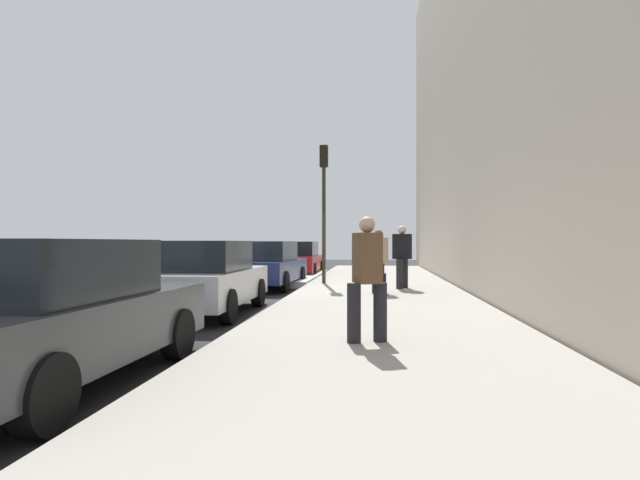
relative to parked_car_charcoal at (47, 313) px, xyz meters
The scene contains 14 objects.
ground_plane 10.61m from the parked_car_charcoal, ahead, with size 56.00×56.00×0.00m, color black.
sidewalk 11.16m from the parked_car_charcoal, 18.13° to the right, with size 28.00×4.60×0.15m, color #A39E93.
building_facade 14.01m from the parked_car_charcoal, 30.43° to the right, with size 32.00×0.80×15.00m, color #9E9384.
lane_stripe_centre 11.04m from the parked_car_charcoal, 15.99° to the left, with size 28.00×0.14×0.01m, color gold.
snow_bank_curb 15.02m from the parked_car_charcoal, ahead, with size 7.27×0.56×0.22m, color white.
parked_car_charcoal is the anchor object (origin of this frame).
parked_car_silver 5.36m from the parked_car_charcoal, ahead, with size 4.18×1.94×1.51m.
parked_car_navy 11.32m from the parked_car_charcoal, ahead, with size 4.62×2.01×1.51m.
parked_car_red 17.10m from the parked_car_charcoal, ahead, with size 4.63×1.93×1.51m.
pedestrian_brown_coat 3.80m from the parked_car_charcoal, 58.68° to the right, with size 0.52×0.53×1.68m.
pedestrian_black_coat 10.93m from the parked_car_charcoal, 22.15° to the right, with size 0.56×0.57×1.81m.
pedestrian_tan_coat 9.39m from the parked_car_charcoal, 21.39° to the right, with size 0.52×0.53×1.67m.
traffic_light_pole 12.15m from the parked_car_charcoal, ahead, with size 0.35×0.26×4.49m.
rolling_suitcase 8.97m from the parked_car_charcoal, 23.04° to the right, with size 0.34×0.22×0.90m.
Camera 1 is at (-15.54, -3.17, 1.48)m, focal length 29.00 mm.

